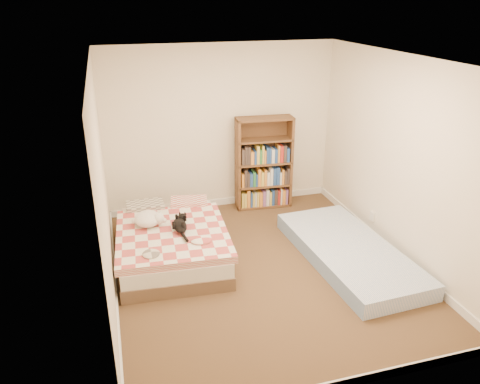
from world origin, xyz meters
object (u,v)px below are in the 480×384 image
object	(u,v)px
bed	(172,241)
black_cat	(180,224)
white_dog	(149,219)
bookshelf	(263,174)
floor_mattress	(349,252)

from	to	relation	value
bed	black_cat	bearing A→B (deg)	-45.84
white_dog	black_cat	bearing A→B (deg)	-45.29
bookshelf	black_cat	world-z (taller)	bookshelf
bed	white_dog	distance (m)	0.41
bookshelf	black_cat	size ratio (longest dim) A/B	2.33
bookshelf	black_cat	bearing A→B (deg)	-135.30
black_cat	white_dog	distance (m)	0.41
floor_mattress	black_cat	distance (m)	2.17
floor_mattress	black_cat	bearing A→B (deg)	160.91
bed	black_cat	size ratio (longest dim) A/B	3.08
bed	white_dog	bearing A→B (deg)	165.74
bookshelf	white_dog	size ratio (longest dim) A/B	3.23
bed	white_dog	world-z (taller)	white_dog
floor_mattress	white_dog	world-z (taller)	white_dog
floor_mattress	white_dog	size ratio (longest dim) A/B	5.05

